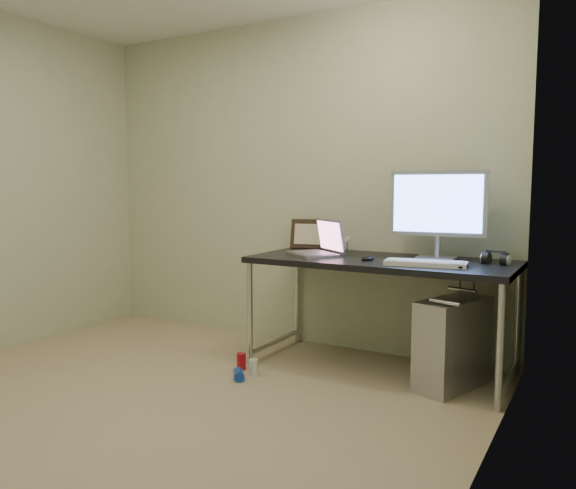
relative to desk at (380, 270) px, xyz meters
The scene contains 18 objects.
floor 1.78m from the desk, 123.12° to the right, with size 3.50×3.50×0.00m, color tan.
wall_back 1.13m from the desk, 157.50° to the left, with size 3.50×0.02×2.50m, color beige.
wall_right 1.72m from the desk, 58.29° to the right, with size 0.02×3.50×2.50m, color beige.
desk is the anchor object (origin of this frame).
tower_computer 0.65m from the desk, ahead, with size 0.39×0.57×0.58m.
cable_a 0.62m from the desk, 35.49° to the left, with size 0.01×0.01×0.70m, color black.
cable_b 0.69m from the desk, 29.15° to the left, with size 0.01×0.01×0.72m, color black.
can_red 1.11m from the desk, 150.45° to the right, with size 0.06×0.06×0.11m, color #B20F1B.
can_white 1.04m from the desk, 142.23° to the right, with size 0.06×0.06×0.11m, color white.
can_blue 1.14m from the desk, 138.31° to the right, with size 0.07×0.07×0.12m, color #123EB4.
laptop 0.46m from the desk, behind, with size 0.45×0.44×0.24m.
monitor 0.55m from the desk, 26.03° to the left, with size 0.61×0.20×0.57m.
keyboard 0.40m from the desk, 26.02° to the right, with size 0.48×0.16×0.03m, color white.
mouse_right 0.59m from the desk, 16.18° to the right, with size 0.08×0.12×0.04m, color black.
mouse_left 0.15m from the desk, 115.04° to the right, with size 0.07×0.11×0.04m, color black.
headphones 0.71m from the desk, ahead, with size 0.17×0.10×0.10m.
picture_frame 0.78m from the desk, 156.54° to the left, with size 0.28×0.03×0.22m, color black.
webcam 0.49m from the desk, 141.87° to the left, with size 0.04×0.03×0.11m.
Camera 1 is at (2.19, -2.09, 1.23)m, focal length 35.00 mm.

